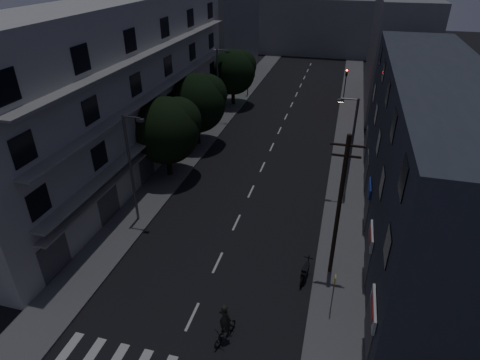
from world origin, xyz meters
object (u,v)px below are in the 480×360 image
at_px(cyclist, 225,328).
at_px(utility_pole, 339,206).
at_px(bus_stop_sign, 334,288).
at_px(motorcycle, 305,272).

bearing_deg(cyclist, utility_pole, 70.07).
relative_size(utility_pole, bus_stop_sign, 3.56).
height_order(utility_pole, motorcycle, utility_pole).
height_order(bus_stop_sign, motorcycle, bus_stop_sign).
bearing_deg(utility_pole, motorcycle, -146.30).
bearing_deg(cyclist, bus_stop_sign, 48.40).
xyz_separation_m(utility_pole, bus_stop_sign, (0.24, -3.25, -2.98)).
distance_m(utility_pole, motorcycle, 4.68).
xyz_separation_m(utility_pole, motorcycle, (-1.42, -0.95, -4.36)).
bearing_deg(bus_stop_sign, cyclist, -148.94).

